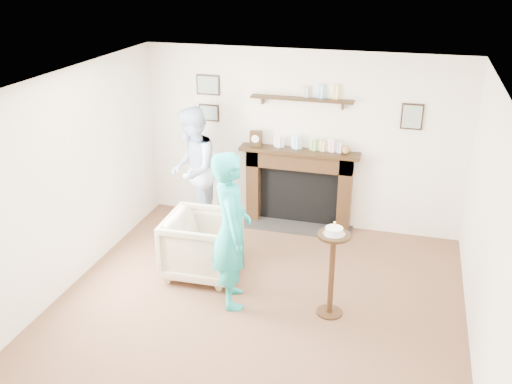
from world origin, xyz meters
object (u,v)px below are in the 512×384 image
woman (233,300)px  pedestal_table (332,258)px  man (195,227)px  armchair (204,273)px

woman → pedestal_table: bearing=-110.4°
man → pedestal_table: 2.80m
woman → pedestal_table: pedestal_table is taller
armchair → woman: bearing=-133.3°
man → pedestal_table: size_ratio=1.58×
woman → man: bearing=10.8°
armchair → man: man is taller
woman → pedestal_table: 1.30m
armchair → pedestal_table: 1.82m
armchair → pedestal_table: (1.63, -0.42, 0.69)m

